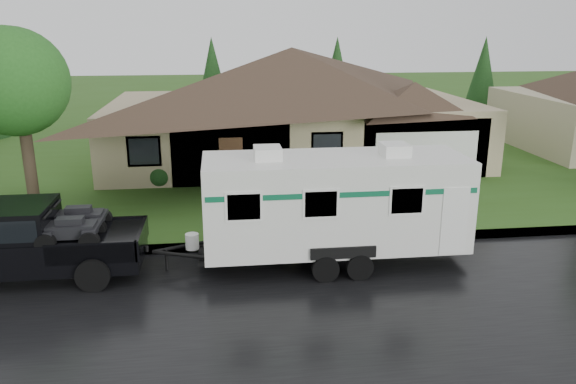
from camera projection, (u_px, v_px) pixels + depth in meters
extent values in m
plane|color=#30561B|center=(285.00, 275.00, 15.80)|extent=(140.00, 140.00, 0.00)
cube|color=black|center=(295.00, 309.00, 13.90)|extent=(140.00, 8.00, 0.01)
cube|color=gray|center=(277.00, 244.00, 17.92)|extent=(140.00, 0.50, 0.15)
cube|color=#30561B|center=(252.00, 156.00, 30.05)|extent=(140.00, 26.00, 0.15)
cube|color=tan|center=(291.00, 129.00, 28.89)|extent=(18.00, 10.00, 3.00)
pyramid|color=#37281E|center=(292.00, 47.00, 27.73)|extent=(19.44, 10.80, 2.60)
cube|color=tan|center=(412.00, 141.00, 26.72)|extent=(5.76, 4.00, 2.70)
cylinder|color=#382B1E|center=(30.00, 166.00, 21.24)|extent=(0.45, 0.45, 2.99)
sphere|color=#2C7024|center=(18.00, 79.00, 20.32)|extent=(4.13, 4.13, 4.13)
sphere|color=#143814|center=(160.00, 175.00, 23.96)|extent=(1.00, 1.00, 1.00)
sphere|color=#143814|center=(233.00, 173.00, 24.33)|extent=(1.00, 1.00, 1.00)
sphere|color=#143814|center=(305.00, 170.00, 24.70)|extent=(1.00, 1.00, 1.00)
sphere|color=#143814|center=(375.00, 168.00, 25.07)|extent=(1.00, 1.00, 1.00)
sphere|color=#143814|center=(442.00, 166.00, 25.45)|extent=(1.00, 1.00, 1.00)
cube|color=black|center=(24.00, 250.00, 15.45)|extent=(6.41, 2.14, 0.92)
cube|color=black|center=(3.00, 222.00, 15.17)|extent=(2.56, 2.01, 0.96)
cube|color=black|center=(3.00, 220.00, 15.15)|extent=(2.35, 2.05, 0.59)
cube|color=black|center=(99.00, 239.00, 15.63)|extent=(2.35, 2.03, 0.06)
cylinder|color=black|center=(93.00, 275.00, 14.80)|extent=(0.90, 0.34, 0.90)
cylinder|color=black|center=(108.00, 245.00, 16.79)|extent=(0.90, 0.34, 0.90)
cube|color=silver|center=(335.00, 201.00, 16.17)|extent=(7.47, 2.56, 2.62)
cube|color=black|center=(333.00, 249.00, 16.59)|extent=(7.90, 1.28, 0.15)
cube|color=#0C5A39|center=(335.00, 182.00, 16.01)|extent=(7.32, 2.58, 0.15)
cube|color=white|center=(268.00, 153.00, 15.53)|extent=(0.75, 0.85, 0.34)
cube|color=white|center=(395.00, 150.00, 15.96)|extent=(0.75, 0.85, 0.34)
cylinder|color=black|center=(325.00, 269.00, 15.35)|extent=(0.75, 0.26, 0.75)
cylinder|color=black|center=(310.00, 236.00, 17.75)|extent=(0.75, 0.26, 0.75)
cylinder|color=black|center=(360.00, 267.00, 15.46)|extent=(0.75, 0.26, 0.75)
cylinder|color=black|center=(340.00, 234.00, 17.86)|extent=(0.75, 0.26, 0.75)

